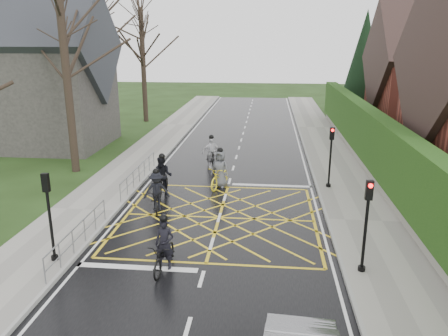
% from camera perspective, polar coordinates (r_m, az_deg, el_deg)
% --- Properties ---
extents(ground, '(120.00, 120.00, 0.00)m').
position_cam_1_polar(ground, '(18.75, -0.64, -6.51)').
color(ground, black).
rests_on(ground, ground).
extents(road, '(9.00, 80.00, 0.01)m').
position_cam_1_polar(road, '(18.75, -0.64, -6.50)').
color(road, black).
rests_on(road, ground).
extents(sidewalk_right, '(3.00, 80.00, 0.15)m').
position_cam_1_polar(sidewalk_right, '(19.06, 17.72, -6.71)').
color(sidewalk_right, gray).
rests_on(sidewalk_right, ground).
extents(sidewalk_left, '(3.00, 80.00, 0.15)m').
position_cam_1_polar(sidewalk_left, '(20.25, -17.84, -5.33)').
color(sidewalk_left, gray).
rests_on(sidewalk_left, ground).
extents(stone_wall, '(0.50, 38.00, 0.70)m').
position_cam_1_polar(stone_wall, '(24.87, 19.03, -0.74)').
color(stone_wall, slate).
rests_on(stone_wall, ground).
extents(hedge, '(0.90, 38.00, 2.80)m').
position_cam_1_polar(hedge, '(24.43, 19.41, 3.19)').
color(hedge, '#163B10').
rests_on(hedge, stone_wall).
extents(house_far, '(9.80, 8.80, 10.30)m').
position_cam_1_polar(house_far, '(37.53, 26.17, 10.30)').
color(house_far, maroon).
rests_on(house_far, ground).
extents(conifer, '(4.60, 4.60, 10.00)m').
position_cam_1_polar(conifer, '(44.10, 17.74, 12.69)').
color(conifer, black).
rests_on(conifer, ground).
extents(church, '(8.80, 7.80, 11.00)m').
position_cam_1_polar(church, '(33.10, -22.56, 11.10)').
color(church, '#2D2B28').
rests_on(church, ground).
extents(tree_near, '(9.24, 9.24, 11.44)m').
position_cam_1_polar(tree_near, '(25.62, -20.42, 16.81)').
color(tree_near, black).
rests_on(tree_near, ground).
extents(tree_mid, '(10.08, 10.08, 12.48)m').
position_cam_1_polar(tree_mid, '(33.39, -15.99, 18.12)').
color(tree_mid, black).
rests_on(tree_mid, ground).
extents(tree_far, '(8.40, 8.40, 10.40)m').
position_cam_1_polar(tree_far, '(40.74, -10.65, 16.02)').
color(tree_far, black).
rests_on(tree_far, ground).
extents(railing_south, '(0.05, 5.04, 1.03)m').
position_cam_1_polar(railing_south, '(16.52, -18.48, -7.77)').
color(railing_south, slate).
rests_on(railing_south, ground).
extents(railing_north, '(0.05, 6.04, 1.03)m').
position_cam_1_polar(railing_north, '(23.10, -11.06, -0.27)').
color(railing_north, slate).
rests_on(railing_north, ground).
extents(traffic_light_ne, '(0.24, 0.31, 3.21)m').
position_cam_1_polar(traffic_light_ne, '(22.31, 13.72, 1.30)').
color(traffic_light_ne, black).
rests_on(traffic_light_ne, ground).
extents(traffic_light_se, '(0.24, 0.31, 3.21)m').
position_cam_1_polar(traffic_light_se, '(14.48, 18.01, -7.40)').
color(traffic_light_se, black).
rests_on(traffic_light_se, ground).
extents(traffic_light_sw, '(0.24, 0.31, 3.21)m').
position_cam_1_polar(traffic_light_sw, '(15.56, -21.77, -6.11)').
color(traffic_light_sw, black).
rests_on(traffic_light_sw, ground).
extents(cyclist_rear, '(0.85, 2.03, 1.93)m').
position_cam_1_polar(cyclist_rear, '(14.68, -7.80, -10.83)').
color(cyclist_rear, black).
rests_on(cyclist_rear, ground).
extents(cyclist_back, '(0.94, 2.11, 2.11)m').
position_cam_1_polar(cyclist_back, '(21.31, -8.03, -1.52)').
color(cyclist_back, black).
rests_on(cyclist_back, ground).
extents(cyclist_mid, '(1.27, 2.08, 1.91)m').
position_cam_1_polar(cyclist_mid, '(19.56, -8.81, -3.52)').
color(cyclist_mid, black).
rests_on(cyclist_mid, ground).
extents(cyclist_front, '(1.25, 2.08, 2.01)m').
position_cam_1_polar(cyclist_front, '(25.60, -1.66, 1.57)').
color(cyclist_front, black).
rests_on(cyclist_front, ground).
extents(cyclist_lead, '(1.32, 2.28, 2.09)m').
position_cam_1_polar(cyclist_lead, '(22.28, -0.52, -0.75)').
color(cyclist_lead, yellow).
rests_on(cyclist_lead, ground).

